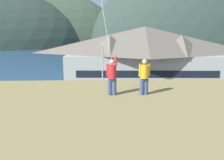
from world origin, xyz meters
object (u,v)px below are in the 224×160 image
object	(u,v)px
parked_car_front_row_end	(163,109)
parked_car_mid_row_far	(113,108)
parked_car_back_row_right	(202,106)
person_companion	(144,76)
wharf_dock	(87,73)
parked_car_front_row_red	(177,135)
moored_boat_wharfside	(71,70)
parked_car_mid_row_center	(100,132)
harbor_lodge	(144,55)
parking_light_pole	(103,74)
person_kite_flyer	(112,76)
storage_shed_waterside	(101,71)

from	to	relation	value
parked_car_front_row_end	parked_car_mid_row_far	bearing A→B (deg)	174.54
parked_car_back_row_right	person_companion	world-z (taller)	person_companion
wharf_dock	parked_car_front_row_red	distance (m)	35.50
moored_boat_wharfside	wharf_dock	bearing A→B (deg)	-23.42
wharf_dock	parked_car_mid_row_center	distance (m)	33.22
harbor_lodge	parked_car_mid_row_center	distance (m)	23.09
harbor_lodge	parked_car_mid_row_center	size ratio (longest dim) A/B	6.66
wharf_dock	harbor_lodge	bearing A→B (deg)	-47.18
parked_car_mid_row_center	parked_car_front_row_red	size ratio (longest dim) A/B	1.00
wharf_dock	parking_light_pole	distance (m)	23.61
moored_boat_wharfside	person_kite_flyer	size ratio (longest dim) A/B	4.27
storage_shed_waterside	parked_car_mid_row_far	xyz separation A→B (m)	(1.55, -16.77, -1.47)
harbor_lodge	person_kite_flyer	world-z (taller)	harbor_lodge
parked_car_back_row_right	wharf_dock	bearing A→B (deg)	121.42
parked_car_front_row_red	person_kite_flyer	size ratio (longest dim) A/B	2.34
storage_shed_waterside	moored_boat_wharfside	xyz separation A→B (m)	(-6.87, 11.11, -1.82)
person_kite_flyer	person_companion	distance (m)	1.55
wharf_dock	moored_boat_wharfside	world-z (taller)	moored_boat_wharfside
parked_car_front_row_end	parking_light_pole	bearing A→B (deg)	151.41
person_companion	wharf_dock	bearing A→B (deg)	97.28
storage_shed_waterside	person_kite_flyer	world-z (taller)	person_kite_flyer
parked_car_front_row_red	parked_car_front_row_end	size ratio (longest dim) A/B	1.00
parked_car_front_row_red	parking_light_pole	bearing A→B (deg)	121.14
parked_car_mid_row_far	parked_car_front_row_end	bearing A→B (deg)	-5.46
harbor_lodge	wharf_dock	xyz separation A→B (m)	(-10.93, 11.80, -5.31)
wharf_dock	parked_car_mid_row_far	world-z (taller)	parked_car_mid_row_far
parked_car_front_row_red	parked_car_back_row_right	distance (m)	9.82
moored_boat_wharfside	parked_car_front_row_red	distance (m)	38.16
parked_car_front_row_red	person_companion	bearing A→B (deg)	-117.89
wharf_dock	storage_shed_waterside	bearing A→B (deg)	-71.20
parked_car_back_row_right	person_kite_flyer	world-z (taller)	person_kite_flyer
parked_car_mid_row_far	parked_car_front_row_end	distance (m)	5.96
parked_car_front_row_red	person_kite_flyer	distance (m)	13.16
parked_car_back_row_right	person_kite_flyer	bearing A→B (deg)	-125.21
parked_car_front_row_end	person_kite_flyer	bearing A→B (deg)	-112.98
parked_car_back_row_right	person_kite_flyer	xyz separation A→B (m)	(-11.94, -16.92, 7.38)
parked_car_mid_row_center	parked_car_front_row_end	size ratio (longest dim) A/B	0.99
moored_boat_wharfside	parked_car_back_row_right	bearing A→B (deg)	-54.72
wharf_dock	parked_car_front_row_end	size ratio (longest dim) A/B	2.54
harbor_lodge	parking_light_pole	bearing A→B (deg)	-123.58
parked_car_back_row_right	person_companion	bearing A→B (deg)	-121.54
parked_car_back_row_right	moored_boat_wharfside	bearing A→B (deg)	125.28
moored_boat_wharfside	parked_car_back_row_right	size ratio (longest dim) A/B	1.83
parked_car_mid_row_center	parked_car_front_row_end	distance (m)	9.76
moored_boat_wharfside	parked_car_back_row_right	xyz separation A→B (m)	(19.50, -27.55, 0.34)
storage_shed_waterside	parked_car_mid_row_center	distance (m)	23.56
parked_car_front_row_end	wharf_dock	bearing A→B (deg)	111.76
parked_car_mid_row_center	parking_light_pole	world-z (taller)	parking_light_pole
parked_car_front_row_red	person_companion	distance (m)	12.49
person_companion	parked_car_back_row_right	bearing A→B (deg)	58.46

